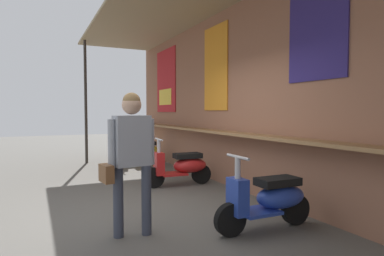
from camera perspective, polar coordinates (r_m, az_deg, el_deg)
ground_plane at (r=5.04m, az=-6.67°, el=-14.32°), size 34.96×34.96×0.00m
market_stall_facade at (r=5.74m, az=11.18°, el=8.21°), size 12.49×2.49×3.65m
scooter_yellow at (r=9.19m, az=-8.85°, el=-4.03°), size 0.46×1.40×0.97m
scooter_red at (r=6.60m, az=-1.74°, el=-6.72°), size 0.50×1.40×0.97m
scooter_blue at (r=4.32m, az=13.48°, el=-11.98°), size 0.46×1.40×0.97m
shopper_with_handbag at (r=3.93m, az=-10.66°, el=-3.58°), size 0.32×0.67×1.72m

